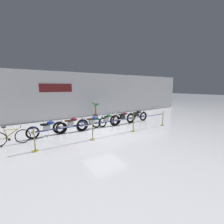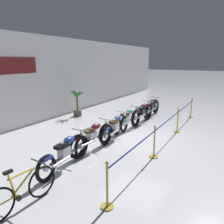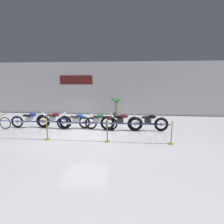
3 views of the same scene
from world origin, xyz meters
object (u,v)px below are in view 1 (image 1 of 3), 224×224
at_px(stanchion_far_left, 95,127).
at_px(potted_palm_left_of_row, 96,109).
at_px(motorcycle_blue_2, 93,122).
at_px(motorcycle_blue_0, 48,128).
at_px(motorcycle_black_5, 137,116).
at_px(motorcycle_maroon_4, 123,118).
at_px(stanchion_mid_right, 133,126).
at_px(stanchion_far_right, 163,121).
at_px(bicycle, 11,137).
at_px(motorcycle_maroon_1, 71,125).
at_px(motorcycle_green_3, 107,120).
at_px(stanchion_mid_left, 93,133).

bearing_deg(stanchion_far_left, potted_palm_left_of_row, 63.18).
bearing_deg(stanchion_far_left, motorcycle_blue_2, 68.32).
height_order(motorcycle_blue_0, motorcycle_black_5, motorcycle_black_5).
height_order(motorcycle_maroon_4, stanchion_mid_right, stanchion_mid_right).
relative_size(motorcycle_blue_2, stanchion_far_left, 0.27).
height_order(potted_palm_left_of_row, stanchion_far_right, potted_palm_left_of_row).
distance_m(bicycle, stanchion_far_right, 9.67).
bearing_deg(motorcycle_maroon_1, motorcycle_green_3, 0.50).
distance_m(motorcycle_blue_2, stanchion_mid_right, 2.77).
bearing_deg(stanchion_far_left, motorcycle_maroon_4, 29.05).
relative_size(motorcycle_blue_0, motorcycle_black_5, 1.07).
bearing_deg(motorcycle_blue_2, motorcycle_blue_0, 179.52).
xyz_separation_m(bicycle, potted_palm_left_of_row, (6.66, 3.97, 0.47)).
xyz_separation_m(motorcycle_blue_0, motorcycle_maroon_4, (5.41, -0.09, 0.02)).
height_order(motorcycle_maroon_4, bicycle, motorcycle_maroon_4).
xyz_separation_m(motorcycle_maroon_1, stanchion_mid_right, (3.45, -1.99, -0.12)).
distance_m(motorcycle_green_3, motorcycle_maroon_4, 1.37).
xyz_separation_m(bicycle, stanchion_mid_left, (3.76, -1.50, -0.03)).
distance_m(motorcycle_green_3, potted_palm_left_of_row, 3.57).
height_order(bicycle, stanchion_far_left, stanchion_far_left).
relative_size(motorcycle_maroon_4, motorcycle_black_5, 1.08).
bearing_deg(potted_palm_left_of_row, stanchion_far_right, -62.15).
xyz_separation_m(motorcycle_maroon_4, potted_palm_left_of_row, (-0.56, 3.62, 0.36)).
bearing_deg(motorcycle_blue_2, motorcycle_green_3, 5.11).
distance_m(potted_palm_left_of_row, stanchion_far_right, 6.21).
xyz_separation_m(motorcycle_black_5, stanchion_far_right, (0.80, -1.94, -0.12)).
xyz_separation_m(stanchion_mid_right, stanchion_far_right, (2.89, 0.00, 0.00)).
distance_m(motorcycle_maroon_1, motorcycle_green_3, 2.65).
height_order(motorcycle_green_3, stanchion_far_left, stanchion_far_left).
relative_size(potted_palm_left_of_row, stanchion_far_left, 0.18).
bearing_deg(motorcycle_green_3, bicycle, -175.02).
distance_m(motorcycle_maroon_1, stanchion_far_left, 2.12).
bearing_deg(stanchion_mid_right, stanchion_mid_left, 180.00).
bearing_deg(potted_palm_left_of_row, motorcycle_blue_0, -143.89).
bearing_deg(motorcycle_black_5, motorcycle_maroon_1, 179.51).
bearing_deg(stanchion_mid_left, stanchion_far_right, 0.00).
height_order(motorcycle_black_5, potted_palm_left_of_row, potted_palm_left_of_row).
relative_size(motorcycle_black_5, potted_palm_left_of_row, 1.38).
xyz_separation_m(motorcycle_blue_2, potted_palm_left_of_row, (2.01, 3.56, 0.38)).
bearing_deg(stanchion_far_right, stanchion_mid_left, 180.00).
distance_m(motorcycle_blue_0, stanchion_mid_right, 5.23).
height_order(motorcycle_maroon_1, motorcycle_green_3, motorcycle_maroon_1).
bearing_deg(stanchion_mid_right, motorcycle_black_5, 42.94).
relative_size(motorcycle_green_3, stanchion_mid_left, 2.22).
height_order(motorcycle_black_5, stanchion_mid_right, stanchion_mid_right).
height_order(motorcycle_black_5, stanchion_mid_left, stanchion_mid_left).
xyz_separation_m(motorcycle_blue_0, bicycle, (-1.81, -0.43, -0.09)).
height_order(motorcycle_maroon_4, motorcycle_black_5, motorcycle_maroon_4).
bearing_deg(bicycle, potted_palm_left_of_row, 30.78).
bearing_deg(bicycle, motorcycle_green_3, 4.98).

